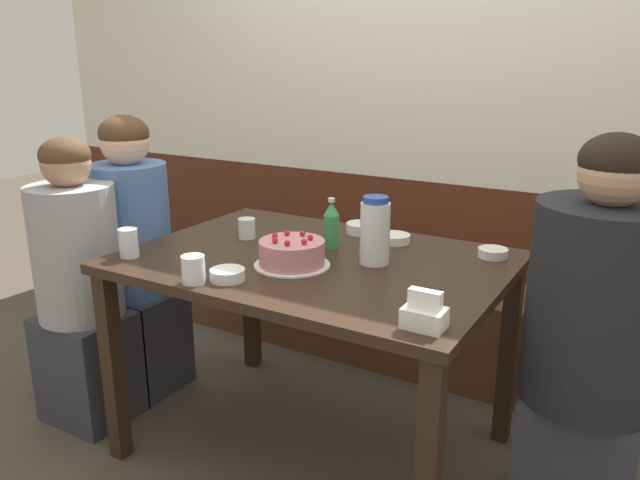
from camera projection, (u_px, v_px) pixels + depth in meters
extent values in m
plane|color=#4C4238|center=(315.00, 446.00, 2.41)|extent=(12.00, 12.00, 0.00)
cube|color=#4C2314|center=(422.00, 264.00, 3.15)|extent=(4.80, 0.04, 0.86)
cube|color=silver|center=(435.00, 1.00, 2.79)|extent=(4.80, 0.04, 1.64)
cube|color=#56331E|center=(403.00, 318.00, 3.03)|extent=(2.76, 0.38, 0.44)
cube|color=black|center=(315.00, 262.00, 2.19)|extent=(1.31, 0.93, 0.03)
cube|color=black|center=(113.00, 367.00, 2.25)|extent=(0.06, 0.06, 0.73)
cube|color=black|center=(428.00, 477.00, 1.67)|extent=(0.06, 0.06, 0.73)
cube|color=black|center=(251.00, 294.00, 2.94)|extent=(0.06, 0.06, 0.73)
cube|color=black|center=(508.00, 354.00, 2.36)|extent=(0.06, 0.06, 0.73)
cylinder|color=white|center=(292.00, 265.00, 2.10)|extent=(0.26, 0.26, 0.01)
cylinder|color=#C67A84|center=(292.00, 252.00, 2.09)|extent=(0.22, 0.22, 0.08)
sphere|color=red|center=(275.00, 236.00, 2.10)|extent=(0.02, 0.02, 0.02)
sphere|color=red|center=(275.00, 240.00, 2.05)|extent=(0.02, 0.02, 0.02)
sphere|color=red|center=(288.00, 243.00, 2.02)|extent=(0.02, 0.02, 0.02)
sphere|color=red|center=(304.00, 242.00, 2.03)|extent=(0.02, 0.02, 0.02)
sphere|color=red|center=(310.00, 237.00, 2.08)|extent=(0.02, 0.02, 0.02)
sphere|color=red|center=(303.00, 233.00, 2.12)|extent=(0.02, 0.02, 0.02)
sphere|color=red|center=(287.00, 233.00, 2.13)|extent=(0.02, 0.02, 0.02)
cylinder|color=white|center=(375.00, 233.00, 2.10)|extent=(0.10, 0.10, 0.21)
cylinder|color=#28479E|center=(376.00, 200.00, 2.07)|extent=(0.09, 0.09, 0.02)
cylinder|color=#388E4C|center=(331.00, 232.00, 2.28)|extent=(0.06, 0.06, 0.13)
cone|color=#388E4C|center=(331.00, 208.00, 2.25)|extent=(0.06, 0.06, 0.05)
cylinder|color=silver|center=(332.00, 200.00, 2.24)|extent=(0.03, 0.03, 0.01)
cube|color=white|center=(424.00, 318.00, 1.62)|extent=(0.11, 0.08, 0.05)
cube|color=white|center=(425.00, 299.00, 1.60)|extent=(0.09, 0.03, 0.05)
cylinder|color=white|center=(362.00, 228.00, 2.48)|extent=(0.12, 0.12, 0.04)
cylinder|color=white|center=(227.00, 275.00, 1.97)|extent=(0.11, 0.11, 0.04)
cylinder|color=white|center=(394.00, 238.00, 2.36)|extent=(0.12, 0.12, 0.03)
cylinder|color=white|center=(493.00, 253.00, 2.19)|extent=(0.10, 0.10, 0.03)
cylinder|color=silver|center=(129.00, 243.00, 2.18)|extent=(0.07, 0.07, 0.10)
cylinder|color=silver|center=(193.00, 269.00, 1.93)|extent=(0.07, 0.07, 0.09)
cylinder|color=silver|center=(247.00, 228.00, 2.41)|extent=(0.07, 0.07, 0.08)
cube|color=#33333D|center=(89.00, 366.00, 2.56)|extent=(0.34, 0.30, 0.45)
cylinder|color=#99999E|center=(76.00, 252.00, 2.42)|extent=(0.33, 0.33, 0.53)
sphere|color=#A87A5B|center=(66.00, 164.00, 2.32)|extent=(0.18, 0.18, 0.18)
ellipsoid|color=#4C331E|center=(65.00, 155.00, 2.31)|extent=(0.19, 0.19, 0.14)
cube|color=#33333D|center=(576.00, 460.00, 1.96)|extent=(0.34, 0.30, 0.45)
cylinder|color=black|center=(597.00, 305.00, 1.81)|extent=(0.40, 0.40, 0.60)
sphere|color=tan|center=(615.00, 172.00, 1.70)|extent=(0.20, 0.20, 0.20)
ellipsoid|color=black|center=(617.00, 160.00, 1.69)|extent=(0.20, 0.20, 0.15)
cube|color=#33333D|center=(142.00, 339.00, 2.80)|extent=(0.34, 0.30, 0.45)
cylinder|color=#4C70AD|center=(132.00, 230.00, 2.65)|extent=(0.32, 0.32, 0.57)
sphere|color=beige|center=(124.00, 142.00, 2.54)|extent=(0.20, 0.20, 0.20)
ellipsoid|color=#4C331E|center=(124.00, 133.00, 2.53)|extent=(0.20, 0.20, 0.15)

